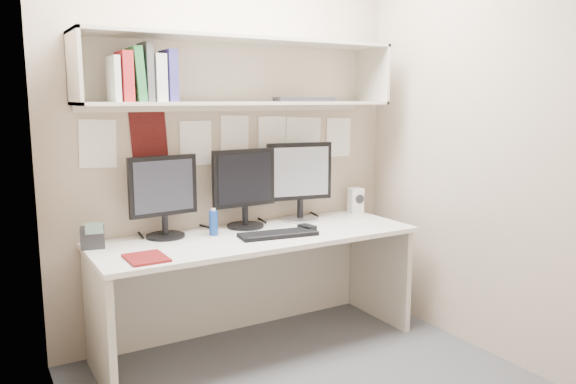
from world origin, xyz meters
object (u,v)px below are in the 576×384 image
speaker (356,200)px  desk_phone (93,237)px  monitor_center (244,186)px  maroon_notebook (146,258)px  monitor_right (300,179)px  keyboard (278,234)px  monitor_left (164,194)px  desk (257,291)px

speaker → desk_phone: bearing=-167.2°
monitor_center → maroon_notebook: size_ratio=2.09×
monitor_right → desk_phone: (-1.38, -0.04, -0.22)m
keyboard → maroon_notebook: (-0.84, -0.09, -0.01)m
monitor_center → monitor_right: (0.42, -0.00, 0.01)m
monitor_right → maroon_notebook: bearing=-150.3°
monitor_left → keyboard: monitor_left is taller
monitor_right → monitor_left: bearing=-169.5°
desk → monitor_right: monitor_right is taller
keyboard → maroon_notebook: bearing=-166.0°
maroon_notebook → monitor_left: bearing=59.5°
speaker → monitor_left: bearing=-168.4°
desk → maroon_notebook: size_ratio=8.24×
monitor_left → maroon_notebook: bearing=-125.2°
monitor_right → speaker: bearing=10.8°
monitor_right → speaker: 0.52m
monitor_center → speaker: monitor_center is taller
maroon_notebook → desk_phone: (-0.19, 0.38, 0.05)m
monitor_left → monitor_center: 0.54m
desk → monitor_right: size_ratio=3.75×
monitor_right → keyboard: (-0.35, -0.33, -0.27)m
monitor_center → maroon_notebook: (-0.77, -0.41, -0.27)m
monitor_left → desk_phone: (-0.43, -0.04, -0.21)m
keyboard → maroon_notebook: keyboard is taller
desk → desk_phone: (-0.94, 0.18, 0.42)m
monitor_right → keyboard: monitor_right is taller
monitor_center → keyboard: monitor_center is taller
desk → maroon_notebook: 0.86m
keyboard → desk_phone: 1.07m
monitor_left → desk: bearing=-28.7°
speaker → maroon_notebook: (-1.67, -0.42, -0.09)m
monitor_right → desk_phone: 1.40m
monitor_left → maroon_notebook: (-0.24, -0.41, -0.26)m
desk → maroon_notebook: maroon_notebook is taller
monitor_left → speaker: 1.45m
desk → desk_phone: 1.05m
desk → desk_phone: bearing=169.2°
keyboard → monitor_right: bearing=50.7°
desk → monitor_left: size_ratio=4.05×
keyboard → speaker: speaker is taller
keyboard → speaker: (0.84, 0.33, 0.08)m
desk_phone → speaker: bearing=12.7°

